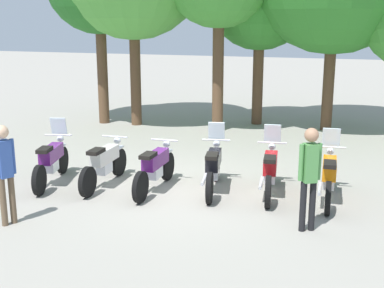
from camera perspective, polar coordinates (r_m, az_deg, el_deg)
ground_plane at (r=10.89m, az=-0.86°, el=-5.20°), size 80.00×80.00×0.00m
motorcycle_0 at (r=11.65m, az=-15.51°, el=-1.78°), size 0.80×2.14×1.37m
motorcycle_1 at (r=11.24m, az=-9.81°, el=-2.11°), size 0.62×2.19×0.99m
motorcycle_2 at (r=10.78m, az=-4.16°, el=-2.63°), size 0.62×2.19×0.99m
motorcycle_3 at (r=10.75m, az=2.42°, el=-2.57°), size 0.68×2.17×1.37m
motorcycle_4 at (r=10.63m, az=8.77°, el=-2.91°), size 0.62×2.18×1.37m
motorcycle_5 at (r=10.51m, az=15.13°, el=-3.43°), size 0.62×2.19×1.37m
person_0 at (r=8.75m, az=13.08°, el=-2.94°), size 0.39×0.33×1.81m
person_1 at (r=9.38m, az=-20.31°, el=-2.38°), size 0.32×0.40×1.80m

